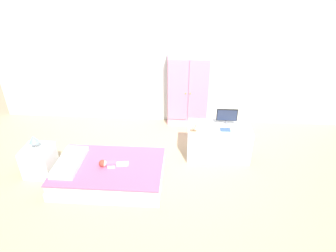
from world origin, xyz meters
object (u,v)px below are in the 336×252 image
(wardrobe, at_px, (188,90))
(bed, at_px, (110,173))
(table_lamp, at_px, (34,140))
(doll, at_px, (108,164))
(tv_stand, at_px, (218,141))
(book_blue, at_px, (225,130))
(nightstand, at_px, (39,161))
(tv_monitor, at_px, (227,116))
(rocking_horse_toy, at_px, (194,128))

(wardrobe, bearing_deg, bed, -121.68)
(table_lamp, bearing_deg, doll, -6.09)
(bed, bearing_deg, wardrobe, 58.32)
(tv_stand, distance_m, book_blue, 0.30)
(nightstand, xyz_separation_m, tv_monitor, (2.63, 0.67, 0.45))
(nightstand, bearing_deg, wardrobe, 37.65)
(nightstand, relative_size, rocking_horse_toy, 3.71)
(table_lamp, height_order, tv_monitor, tv_monitor)
(wardrobe, relative_size, tv_stand, 1.43)
(wardrobe, height_order, tv_stand, wardrobe)
(bed, height_order, wardrobe, wardrobe)
(doll, height_order, wardrobe, wardrobe)
(doll, distance_m, tv_monitor, 1.83)
(bed, bearing_deg, book_blue, 20.16)
(doll, xyz_separation_m, table_lamp, (-1.01, 0.11, 0.26))
(doll, distance_m, wardrobe, 2.02)
(bed, bearing_deg, doll, -98.42)
(rocking_horse_toy, distance_m, book_blue, 0.46)
(tv_monitor, distance_m, book_blue, 0.23)
(bed, relative_size, book_blue, 10.22)
(doll, height_order, table_lamp, table_lamp)
(table_lamp, distance_m, tv_stand, 2.61)
(bed, height_order, book_blue, book_blue)
(wardrobe, relative_size, tv_monitor, 4.36)
(table_lamp, xyz_separation_m, rocking_horse_toy, (2.15, 0.43, 0.02))
(book_blue, bearing_deg, wardrobe, 116.56)
(wardrobe, xyz_separation_m, rocking_horse_toy, (0.10, -1.15, -0.09))
(doll, bearing_deg, bed, 81.58)
(bed, distance_m, table_lamp, 1.11)
(tv_stand, xyz_separation_m, tv_monitor, (0.10, 0.08, 0.40))
(wardrobe, bearing_deg, tv_monitor, -57.66)
(doll, height_order, nightstand, nightstand)
(tv_monitor, relative_size, rocking_horse_toy, 2.70)
(doll, xyz_separation_m, book_blue, (1.59, 0.59, 0.24))
(rocking_horse_toy, bearing_deg, tv_monitor, 26.13)
(bed, distance_m, rocking_horse_toy, 1.33)
(doll, xyz_separation_m, wardrobe, (1.04, 1.69, 0.38))
(doll, height_order, rocking_horse_toy, rocking_horse_toy)
(bed, height_order, rocking_horse_toy, rocking_horse_toy)
(doll, relative_size, rocking_horse_toy, 3.46)
(wardrobe, bearing_deg, table_lamp, -142.35)
(bed, distance_m, nightstand, 1.02)
(tv_stand, distance_m, rocking_horse_toy, 0.52)
(tv_stand, bearing_deg, table_lamp, -166.89)
(bed, height_order, table_lamp, table_lamp)
(tv_monitor, bearing_deg, tv_stand, -141.49)
(tv_monitor, xyz_separation_m, book_blue, (-0.03, -0.18, -0.13))
(table_lamp, xyz_separation_m, wardrobe, (2.05, 1.58, 0.11))
(tv_stand, bearing_deg, bed, -155.62)
(bed, xyz_separation_m, tv_stand, (1.52, 0.69, 0.14))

